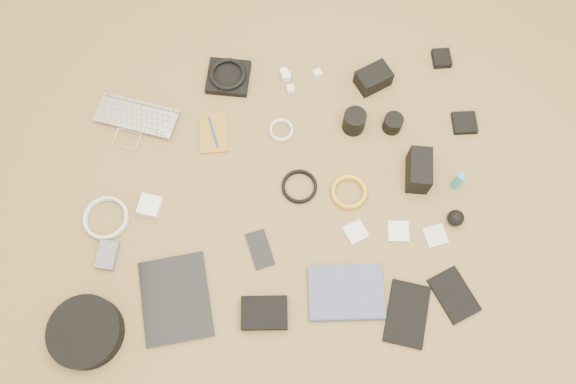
{
  "coord_description": "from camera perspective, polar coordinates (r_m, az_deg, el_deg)",
  "views": [
    {
      "loc": [
        -0.05,
        -0.65,
        1.82
      ],
      "look_at": [
        0.02,
        0.01,
        0.02
      ],
      "focal_mm": 35.0,
      "sensor_mm": 36.0,
      "label": 1
    }
  ],
  "objects": [
    {
      "name": "battery_charger",
      "position": [
        1.95,
        -17.87,
        -6.13
      ],
      "size": [
        0.08,
        0.11,
        0.03
      ],
      "primitive_type": "cube",
      "rotation": [
        0.0,
        0.0,
        -0.23
      ],
      "color": "slate",
      "rests_on": "ground"
    },
    {
      "name": "lens_cleaner",
      "position": [
        1.99,
        16.86,
        1.08
      ],
      "size": [
        0.03,
        0.03,
        0.09
      ],
      "primitive_type": "cylinder",
      "rotation": [
        0.0,
        0.0,
        0.18
      ],
      "color": "teal",
      "rests_on": "ground"
    },
    {
      "name": "filter_case_mid",
      "position": [
        1.92,
        11.15,
        -3.94
      ],
      "size": [
        0.08,
        0.08,
        0.01
      ],
      "primitive_type": "cube",
      "rotation": [
        0.0,
        0.0,
        -0.14
      ],
      "color": "silver",
      "rests_on": "ground"
    },
    {
      "name": "phone",
      "position": [
        1.87,
        -2.86,
        -5.82
      ],
      "size": [
        0.09,
        0.14,
        0.01
      ],
      "primitive_type": "cube",
      "rotation": [
        0.0,
        0.0,
        0.22
      ],
      "color": "black",
      "rests_on": "ground"
    },
    {
      "name": "card_reader",
      "position": [
        2.13,
        17.48,
        6.72
      ],
      "size": [
        0.09,
        0.09,
        0.02
      ],
      "primitive_type": "cube",
      "rotation": [
        0.0,
        0.0,
        -0.05
      ],
      "color": "black",
      "rests_on": "ground"
    },
    {
      "name": "charger_b",
      "position": [
        2.12,
        -0.16,
        11.64
      ],
      "size": [
        0.03,
        0.03,
        0.03
      ],
      "primitive_type": "cube",
      "rotation": [
        0.0,
        0.0,
        -0.09
      ],
      "color": "white",
      "rests_on": "ground"
    },
    {
      "name": "lens_pouch",
      "position": [
        2.24,
        15.32,
        12.96
      ],
      "size": [
        0.07,
        0.08,
        0.03
      ],
      "primitive_type": "cube",
      "rotation": [
        0.0,
        0.0,
        -0.03
      ],
      "color": "black",
      "rests_on": "ground"
    },
    {
      "name": "filter_case_right",
      "position": [
        1.95,
        14.75,
        -4.31
      ],
      "size": [
        0.08,
        0.08,
        0.01
      ],
      "primitive_type": "cube",
      "rotation": [
        0.0,
        0.0,
        0.16
      ],
      "color": "silver",
      "rests_on": "ground"
    },
    {
      "name": "drive_case",
      "position": [
        1.82,
        -2.41,
        -12.19
      ],
      "size": [
        0.16,
        0.12,
        0.04
      ],
      "primitive_type": "cube",
      "rotation": [
        0.0,
        0.0,
        -0.09
      ],
      "color": "black",
      "rests_on": "ground"
    },
    {
      "name": "paperback",
      "position": [
        1.83,
        6.1,
        -12.85
      ],
      "size": [
        0.25,
        0.2,
        0.02
      ],
      "primitive_type": "imported",
      "rotation": [
        0.0,
        0.0,
        1.49
      ],
      "color": "#404D6C",
      "rests_on": "ground"
    },
    {
      "name": "notebook_black_a",
      "position": [
        1.87,
        12.0,
        -12.01
      ],
      "size": [
        0.18,
        0.23,
        0.01
      ],
      "primitive_type": "cube",
      "rotation": [
        0.0,
        0.0,
        -0.33
      ],
      "color": "black",
      "rests_on": "ground"
    },
    {
      "name": "charger_a",
      "position": [
        2.13,
        -0.39,
        12.03
      ],
      "size": [
        0.04,
        0.04,
        0.03
      ],
      "primitive_type": "cube",
      "rotation": [
        0.0,
        0.0,
        0.27
      ],
      "color": "white",
      "rests_on": "ground"
    },
    {
      "name": "laptop",
      "position": [
        2.1,
        -15.5,
        6.39
      ],
      "size": [
        0.35,
        0.3,
        0.02
      ],
      "primitive_type": "imported",
      "rotation": [
        0.0,
        0.0,
        -0.36
      ],
      "color": "silver",
      "rests_on": "ground"
    },
    {
      "name": "cable_yellow",
      "position": [
        1.94,
        6.19,
        -0.08
      ],
      "size": [
        0.13,
        0.13,
        0.01
      ],
      "primitive_type": "torus",
      "rotation": [
        0.0,
        0.0,
        -0.05
      ],
      "color": "gold",
      "rests_on": "ground"
    },
    {
      "name": "lens_a",
      "position": [
        2.01,
        6.74,
        7.14
      ],
      "size": [
        0.08,
        0.08,
        0.09
      ],
      "primitive_type": "cylinder",
      "rotation": [
        0.0,
        0.0,
        -0.04
      ],
      "color": "black",
      "rests_on": "ground"
    },
    {
      "name": "dslr_camera",
      "position": [
        2.12,
        8.66,
        11.35
      ],
      "size": [
        0.14,
        0.12,
        0.07
      ],
      "primitive_type": "cube",
      "rotation": [
        0.0,
        0.0,
        0.4
      ],
      "color": "black",
      "rests_on": "ground"
    },
    {
      "name": "notebook_olive",
      "position": [
        2.04,
        -7.58,
        5.98
      ],
      "size": [
        0.1,
        0.16,
        0.01
      ],
      "primitive_type": "cube",
      "rotation": [
        0.0,
        0.0,
        -0.03
      ],
      "color": "olive",
      "rests_on": "ground"
    },
    {
      "name": "tablet",
      "position": [
        1.87,
        -11.34,
        -10.58
      ],
      "size": [
        0.24,
        0.29,
        0.01
      ],
      "primitive_type": "cube",
      "rotation": [
        0.0,
        0.0,
        0.08
      ],
      "color": "black",
      "rests_on": "ground"
    },
    {
      "name": "air_blower",
      "position": [
        1.96,
        16.67,
        -2.55
      ],
      "size": [
        0.07,
        0.07,
        0.06
      ],
      "primitive_type": "sphere",
      "rotation": [
        0.0,
        0.0,
        -0.25
      ],
      "color": "black",
      "rests_on": "ground"
    },
    {
      "name": "power_brick",
      "position": [
        1.96,
        -13.85,
        -1.38
      ],
      "size": [
        0.09,
        0.09,
        0.03
      ],
      "primitive_type": "cube",
      "rotation": [
        0.0,
        0.0,
        -0.33
      ],
      "color": "white",
      "rests_on": "ground"
    },
    {
      "name": "charger_d",
      "position": [
        2.1,
        0.28,
        10.39
      ],
      "size": [
        0.03,
        0.03,
        0.03
      ],
      "primitive_type": "cube",
      "rotation": [
        0.0,
        0.0,
        0.09
      ],
      "color": "white",
      "rests_on": "ground"
    },
    {
      "name": "charger_c",
      "position": [
        2.13,
        3.0,
        11.92
      ],
      "size": [
        0.04,
        0.04,
        0.03
      ],
      "primitive_type": "cube",
      "rotation": [
        0.0,
        0.0,
        0.33
      ],
      "color": "white",
      "rests_on": "ground"
    },
    {
      "name": "lens_b",
      "position": [
        2.04,
        10.6,
        6.87
      ],
      "size": [
        0.08,
        0.08,
        0.06
      ],
      "primitive_type": "cylinder",
      "rotation": [
        0.0,
        0.0,
        -0.25
      ],
      "color": "black",
      "rests_on": "ground"
    },
    {
      "name": "cable_black",
      "position": [
        1.94,
        1.16,
        0.51
      ],
      "size": [
        0.16,
        0.16,
        0.01
      ],
      "primitive_type": "torus",
      "rotation": [
        0.0,
        0.0,
        -0.36
      ],
      "color": "black",
      "rests_on": "ground"
    },
    {
      "name": "headphone_pouch",
      "position": [
        2.13,
        -6.08,
        11.52
      ],
      "size": [
        0.18,
        0.17,
        0.03
      ],
      "primitive_type": "cube",
      "rotation": [
        0.0,
        0.0,
        -0.2
      ],
      "color": "black",
      "rests_on": "ground"
    },
    {
      "name": "headphones",
      "position": [
        2.11,
        -6.14,
        11.83
      ],
      "size": [
        0.18,
        0.18,
        0.02
      ],
      "primitive_type": "torus",
      "rotation": [
        0.0,
        0.0,
        -0.43
      ],
      "color": "black",
      "rests_on": "headphone_pouch"
    },
    {
      "name": "notebook_black_b",
      "position": [
        1.92,
        16.51,
        -9.99
      ],
      "size": [
        0.16,
        0.19,
        0.01
      ],
      "primitive_type": "cube",
      "rotation": [
        0.0,
        0.0,
        0.37
      ],
      "color": "black",
      "rests_on": "ground"
    },
    {
      "name": "filter_case_left",
      "position": [
        1.9,
        6.89,
        -4.05
      ],
      "size": [
        0.09,
        0.09,
        0.01
      ],
      "primitive_type": "cube",
      "rotation": [
        0.0,
        0.0,
        0.37
      ],
      "color": "silver",
      "rests_on": "ground"
    },
    {
      "name": "cable_white_b",
      "position": [
        2.0,
        -17.95,
        -2.58
      ],
      "size": [
        0.2,
        0.2,
        0.01
      ],
      "primitive_type": "torus",
      "rotation": [
        0.0,
        0.0,
        -0.36
      ],
      "color": "silver",
      "rests_on": "ground"
    },
    {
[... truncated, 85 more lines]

